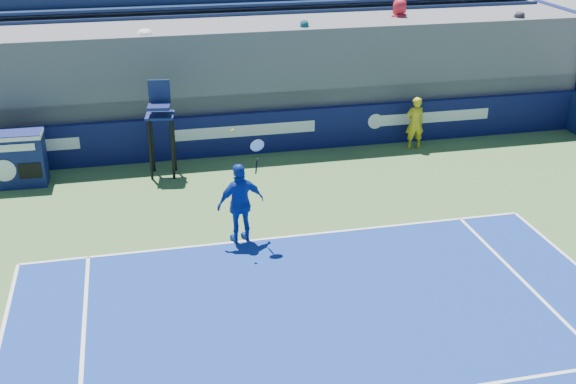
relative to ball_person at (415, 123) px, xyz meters
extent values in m
imported|color=gold|center=(0.00, 0.00, 0.00)|extent=(0.56, 0.38, 1.50)
cube|color=white|center=(-4.80, -4.62, -0.74)|extent=(10.97, 0.07, 0.00)
cube|color=#0C1044|center=(-4.80, 0.59, -0.16)|extent=(20.40, 0.20, 1.20)
cube|color=white|center=(-10.80, 0.49, -0.04)|extent=(3.20, 0.01, 0.32)
cube|color=white|center=(-4.80, 0.49, -0.04)|extent=(4.00, 0.01, 0.32)
cube|color=white|center=(0.70, 0.49, -0.04)|extent=(3.60, 0.01, 0.32)
cylinder|color=white|center=(-1.00, 0.49, -0.04)|extent=(0.44, 0.01, 0.44)
cube|color=#101850|center=(-10.66, -0.33, -0.06)|extent=(1.32, 0.74, 1.40)
cube|color=white|center=(-10.66, -0.33, 0.57)|extent=(1.34, 0.76, 0.10)
cylinder|color=white|center=(-10.97, -0.68, -0.21)|extent=(0.56, 0.04, 0.56)
cube|color=black|center=(-10.37, -0.70, -0.26)|extent=(0.55, 0.04, 0.40)
cube|color=white|center=(-10.67, -0.69, 0.36)|extent=(1.00, 0.04, 0.18)
cylinder|color=black|center=(-7.42, -0.71, 0.04)|extent=(0.08, 0.08, 1.60)
cylinder|color=black|center=(-6.87, -0.80, 0.04)|extent=(0.08, 0.08, 1.60)
cylinder|color=black|center=(-7.34, -0.16, 0.04)|extent=(0.08, 0.08, 1.60)
cylinder|color=black|center=(-6.78, -0.24, 0.04)|extent=(0.08, 0.08, 1.60)
cube|color=#101B52|center=(-7.10, -0.48, 0.87)|extent=(0.80, 0.80, 0.06)
cube|color=#151B51|center=(-7.12, -0.58, 1.12)|extent=(0.61, 0.53, 0.08)
cube|color=#131F48|center=(-7.06, -0.22, 1.42)|extent=(0.55, 0.14, 0.60)
imported|color=#1334A1|center=(-5.73, -4.58, 0.13)|extent=(1.10, 0.65, 1.76)
cylinder|color=black|center=(-5.37, -4.58, 0.94)|extent=(0.05, 0.16, 0.39)
torus|color=silver|center=(-5.36, -4.65, 1.42)|extent=(0.31, 0.15, 0.29)
cylinder|color=white|center=(-5.36, -4.65, 1.42)|extent=(0.26, 0.11, 0.24)
sphere|color=#C4D12E|center=(-5.86, -4.69, 1.79)|extent=(0.07, 0.07, 0.07)
cube|color=#55555B|center=(-4.80, 2.49, 0.93)|extent=(20.40, 3.60, 3.38)
cube|color=#55555B|center=(-4.80, 1.14, 0.71)|extent=(20.40, 0.90, 0.55)
cube|color=#122144|center=(-4.80, 1.04, 1.19)|extent=(20.00, 0.45, 0.08)
cube|color=#122144|center=(-4.80, 1.29, 1.39)|extent=(20.00, 0.06, 0.45)
cube|color=#55555B|center=(-4.80, 2.04, 1.26)|extent=(20.40, 0.90, 0.55)
cube|color=#122144|center=(-4.80, 1.94, 1.74)|extent=(20.00, 0.45, 0.08)
cube|color=#122144|center=(-4.80, 2.19, 1.94)|extent=(20.00, 0.06, 0.45)
cube|color=#55555B|center=(-4.80, 2.94, 1.81)|extent=(20.40, 0.90, 0.55)
cube|color=#122144|center=(-4.80, 2.84, 2.29)|extent=(20.00, 0.45, 0.08)
cube|color=#122144|center=(-4.80, 3.09, 2.49)|extent=(20.00, 0.06, 0.45)
cube|color=#55555B|center=(-4.80, 3.84, 2.36)|extent=(20.40, 0.90, 0.55)
cube|color=#122144|center=(-4.80, 3.74, 2.84)|extent=(20.00, 0.45, 0.08)
cube|color=#0C1647|center=(-4.80, 4.44, 1.44)|extent=(20.80, 0.30, 4.40)
cube|color=#0C1647|center=(5.55, 2.49, 0.94)|extent=(0.30, 3.90, 3.40)
imported|color=silver|center=(-7.27, 1.09, 1.87)|extent=(1.25, 0.92, 1.74)
imported|color=#187984|center=(-2.96, 1.09, 1.90)|extent=(1.11, 0.63, 1.79)
imported|color=red|center=(0.11, 1.99, 2.34)|extent=(0.84, 0.63, 1.56)
imported|color=black|center=(3.44, 1.09, 1.90)|extent=(0.66, 0.45, 1.78)
camera|label=1|loc=(-7.76, -18.17, 6.46)|focal=45.00mm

